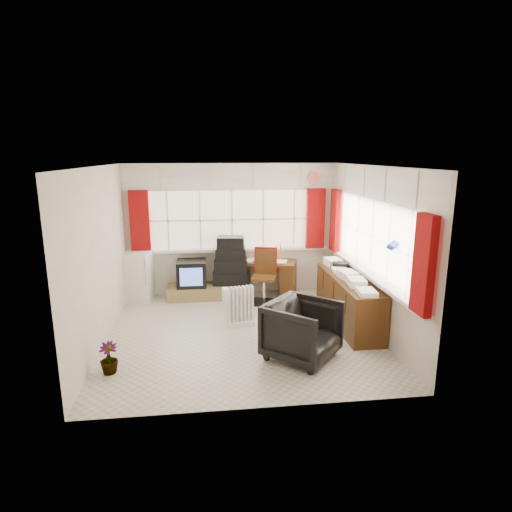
{
  "coord_description": "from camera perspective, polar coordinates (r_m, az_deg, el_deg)",
  "views": [
    {
      "loc": [
        -0.53,
        -6.06,
        2.66
      ],
      "look_at": [
        0.28,
        0.55,
        1.07
      ],
      "focal_mm": 30.0,
      "sensor_mm": 36.0,
      "label": 1
    }
  ],
  "objects": [
    {
      "name": "spray_bottle_a",
      "position": [
        7.45,
        -3.51,
        -6.38
      ],
      "size": [
        0.15,
        0.15,
        0.28
      ],
      "primitive_type": "imported",
      "rotation": [
        0.0,
        0.0,
        0.51
      ],
      "color": "silver",
      "rests_on": "ground"
    },
    {
      "name": "window_right",
      "position": [
        6.77,
        14.7,
        -1.72
      ],
      "size": [
        0.12,
        3.7,
        3.6
      ],
      "color": "beige",
      "rests_on": "room_walls"
    },
    {
      "name": "tv_bench",
      "position": [
        8.18,
        -6.82,
        -4.72
      ],
      "size": [
        1.4,
        0.5,
        0.25
      ],
      "primitive_type": "cube",
      "color": "olive",
      "rests_on": "ground"
    },
    {
      "name": "desk",
      "position": [
        8.27,
        1.23,
        -2.64
      ],
      "size": [
        1.28,
        0.92,
        0.71
      ],
      "color": "#4E2D12",
      "rests_on": "ground"
    },
    {
      "name": "hifi_stack",
      "position": [
        8.11,
        -3.36,
        -0.86
      ],
      "size": [
        0.71,
        0.49,
        0.91
      ],
      "color": "black",
      "rests_on": "tv_bench"
    },
    {
      "name": "crt_tv",
      "position": [
        8.08,
        -8.58,
        -2.3
      ],
      "size": [
        0.54,
        0.51,
        0.49
      ],
      "color": "black",
      "rests_on": "tv_bench"
    },
    {
      "name": "desk_lamp",
      "position": [
        8.12,
        3.31,
        1.12
      ],
      "size": [
        0.13,
        0.11,
        0.38
      ],
      "color": "#FDEF0A",
      "rests_on": "desk"
    },
    {
      "name": "overhead_cabinets",
      "position": [
        7.21,
        5.18,
        10.11
      ],
      "size": [
        3.98,
        3.98,
        0.48
      ],
      "color": "white",
      "rests_on": "room_walls"
    },
    {
      "name": "flower_vase",
      "position": [
        5.74,
        -19.05,
        -12.74
      ],
      "size": [
        0.24,
        0.24,
        0.4
      ],
      "primitive_type": "imported",
      "rotation": [
        0.0,
        0.0,
        0.07
      ],
      "color": "black",
      "rests_on": "ground"
    },
    {
      "name": "credenza",
      "position": [
        7.03,
        12.2,
        -5.69
      ],
      "size": [
        0.5,
        2.0,
        0.85
      ],
      "color": "#4E2D12",
      "rests_on": "ground"
    },
    {
      "name": "ground",
      "position": [
        6.64,
        -1.87,
        -10.21
      ],
      "size": [
        4.0,
        4.0,
        0.0
      ],
      "primitive_type": "plane",
      "color": "beige",
      "rests_on": "ground"
    },
    {
      "name": "office_chair",
      "position": [
        5.77,
        6.18,
        -9.83
      ],
      "size": [
        1.2,
        1.2,
        0.78
      ],
      "primitive_type": "imported",
      "rotation": [
        0.0,
        0.0,
        0.84
      ],
      "color": "black",
      "rests_on": "ground"
    },
    {
      "name": "radiator",
      "position": [
        6.8,
        -2.14,
        -7.21
      ],
      "size": [
        0.46,
        0.27,
        0.65
      ],
      "color": "white",
      "rests_on": "ground"
    },
    {
      "name": "spray_bottle_b",
      "position": [
        7.6,
        -1.18,
        -6.32
      ],
      "size": [
        0.12,
        0.12,
        0.19
      ],
      "primitive_type": "imported",
      "rotation": [
        0.0,
        0.0,
        -0.78
      ],
      "color": "#97E1DD",
      "rests_on": "ground"
    },
    {
      "name": "window_back",
      "position": [
        8.2,
        -3.14,
        1.33
      ],
      "size": [
        3.7,
        0.12,
        3.6
      ],
      "color": "beige",
      "rests_on": "room_walls"
    },
    {
      "name": "room_walls",
      "position": [
        6.19,
        -1.98,
        2.61
      ],
      "size": [
        4.0,
        4.0,
        4.0
      ],
      "color": "beige",
      "rests_on": "ground"
    },
    {
      "name": "curtains",
      "position": [
        7.24,
        4.71,
        3.79
      ],
      "size": [
        3.83,
        3.83,
        1.15
      ],
      "color": "#980E08",
      "rests_on": "room_walls"
    },
    {
      "name": "file_tray",
      "position": [
        7.5,
        11.22,
        -1.14
      ],
      "size": [
        0.35,
        0.4,
        0.11
      ],
      "primitive_type": "cube",
      "rotation": [
        0.0,
        0.0,
        -0.3
      ],
      "color": "black",
      "rests_on": "credenza"
    },
    {
      "name": "mini_fridge",
      "position": [
        8.26,
        -15.59,
        -2.54
      ],
      "size": [
        0.62,
        0.63,
        0.92
      ],
      "color": "white",
      "rests_on": "ground"
    },
    {
      "name": "task_chair",
      "position": [
        7.82,
        1.2,
        -2.35
      ],
      "size": [
        0.52,
        0.54,
        1.01
      ],
      "color": "black",
      "rests_on": "ground"
    }
  ]
}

